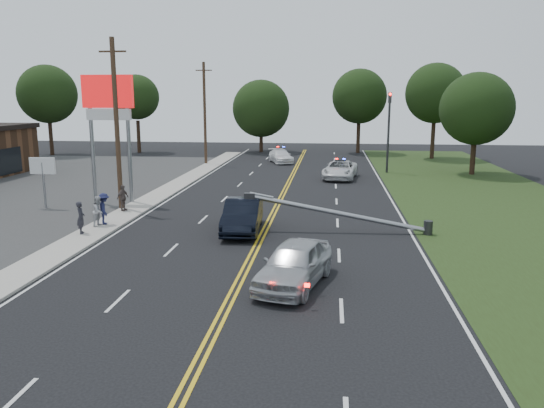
# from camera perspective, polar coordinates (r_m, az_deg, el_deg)

# --- Properties ---
(ground) EXTENTS (120.00, 120.00, 0.00)m
(ground) POSITION_cam_1_polar(r_m,az_deg,el_deg) (19.46, -3.70, -8.62)
(ground) COLOR black
(ground) RESTS_ON ground
(sidewalk) EXTENTS (1.80, 70.00, 0.12)m
(sidewalk) POSITION_cam_1_polar(r_m,az_deg,el_deg) (31.03, -15.89, -1.29)
(sidewalk) COLOR #A49E94
(sidewalk) RESTS_ON ground
(grass_verge) EXTENTS (12.00, 80.00, 0.01)m
(grass_verge) POSITION_cam_1_polar(r_m,az_deg,el_deg) (30.55, 25.78, -2.31)
(grass_verge) COLOR #233213
(grass_verge) RESTS_ON ground
(centerline_yellow) EXTENTS (0.36, 80.00, 0.00)m
(centerline_yellow) POSITION_cam_1_polar(r_m,az_deg,el_deg) (28.95, -0.28, -1.84)
(centerline_yellow) COLOR gold
(centerline_yellow) RESTS_ON ground
(pylon_sign) EXTENTS (3.20, 0.35, 8.00)m
(pylon_sign) POSITION_cam_1_polar(r_m,az_deg,el_deg) (34.82, -17.19, 9.85)
(pylon_sign) COLOR gray
(pylon_sign) RESTS_ON ground
(small_sign) EXTENTS (1.60, 0.14, 3.10)m
(small_sign) POSITION_cam_1_polar(r_m,az_deg,el_deg) (34.86, -23.43, 3.36)
(small_sign) COLOR gray
(small_sign) RESTS_ON ground
(traffic_signal) EXTENTS (0.28, 0.41, 7.05)m
(traffic_signal) POSITION_cam_1_polar(r_m,az_deg,el_deg) (48.31, 12.45, 8.27)
(traffic_signal) COLOR #2D2D30
(traffic_signal) RESTS_ON ground
(fallen_streetlight) EXTENTS (9.36, 0.44, 1.91)m
(fallen_streetlight) POSITION_cam_1_polar(r_m,az_deg,el_deg) (26.64, 8.20, -1.14)
(fallen_streetlight) COLOR #2D2D30
(fallen_streetlight) RESTS_ON ground
(utility_pole_mid) EXTENTS (1.60, 0.28, 10.00)m
(utility_pole_mid) POSITION_cam_1_polar(r_m,az_deg,el_deg) (32.51, -16.37, 8.20)
(utility_pole_mid) COLOR #382619
(utility_pole_mid) RESTS_ON ground
(utility_pole_far) EXTENTS (1.60, 0.28, 10.00)m
(utility_pole_far) POSITION_cam_1_polar(r_m,az_deg,el_deg) (53.48, -7.24, 9.67)
(utility_pole_far) COLOR #382619
(utility_pole_far) RESTS_ON ground
(tree_4) EXTENTS (6.62, 6.62, 10.28)m
(tree_4) POSITION_cam_1_polar(r_m,az_deg,el_deg) (66.99, -23.01, 10.82)
(tree_4) COLOR black
(tree_4) RESTS_ON ground
(tree_5) EXTENTS (5.32, 5.32, 9.30)m
(tree_5) POSITION_cam_1_polar(r_m,az_deg,el_deg) (66.65, -14.35, 11.06)
(tree_5) COLOR black
(tree_5) RESTS_ON ground
(tree_6) EXTENTS (6.91, 6.91, 8.72)m
(tree_6) POSITION_cam_1_polar(r_m,az_deg,el_deg) (65.34, -1.19, 10.22)
(tree_6) COLOR black
(tree_6) RESTS_ON ground
(tree_7) EXTENTS (6.46, 6.46, 9.96)m
(tree_7) POSITION_cam_1_polar(r_m,az_deg,el_deg) (65.02, 9.40, 11.35)
(tree_7) COLOR black
(tree_7) RESTS_ON ground
(tree_8) EXTENTS (6.42, 6.42, 10.26)m
(tree_8) POSITION_cam_1_polar(r_m,az_deg,el_deg) (60.68, 17.18, 11.30)
(tree_8) COLOR black
(tree_8) RESTS_ON ground
(tree_9) EXTENTS (6.18, 6.18, 8.76)m
(tree_9) POSITION_cam_1_polar(r_m,az_deg,el_deg) (49.22, 21.14, 9.52)
(tree_9) COLOR black
(tree_9) RESTS_ON ground
(crashed_sedan) EXTENTS (2.02, 5.04, 1.63)m
(crashed_sedan) POSITION_cam_1_polar(r_m,az_deg,el_deg) (26.65, -3.19, -1.26)
(crashed_sedan) COLOR black
(crashed_sedan) RESTS_ON ground
(waiting_sedan) EXTENTS (3.02, 5.05, 1.61)m
(waiting_sedan) POSITION_cam_1_polar(r_m,az_deg,el_deg) (19.11, 2.42, -6.43)
(waiting_sedan) COLOR #AEB1B6
(waiting_sedan) RESTS_ON ground
(emergency_a) EXTENTS (3.21, 5.67, 1.49)m
(emergency_a) POSITION_cam_1_polar(r_m,az_deg,el_deg) (44.35, 7.33, 3.69)
(emergency_a) COLOR silver
(emergency_a) RESTS_ON ground
(emergency_b) EXTENTS (3.30, 4.99, 1.34)m
(emergency_b) POSITION_cam_1_polar(r_m,az_deg,el_deg) (54.74, 0.94, 5.16)
(emergency_b) COLOR white
(emergency_b) RESTS_ON ground
(bystander_a) EXTENTS (0.58, 0.68, 1.58)m
(bystander_a) POSITION_cam_1_polar(r_m,az_deg,el_deg) (27.40, -19.88, -1.38)
(bystander_a) COLOR #25242C
(bystander_a) RESTS_ON sidewalk
(bystander_b) EXTENTS (0.73, 0.86, 1.55)m
(bystander_b) POSITION_cam_1_polar(r_m,az_deg,el_deg) (28.74, -18.13, -0.71)
(bystander_b) COLOR #AEAEB3
(bystander_b) RESTS_ON sidewalk
(bystander_c) EXTENTS (1.05, 1.23, 1.65)m
(bystander_c) POSITION_cam_1_polar(r_m,az_deg,el_deg) (29.00, -17.61, -0.48)
(bystander_c) COLOR #1B1E44
(bystander_c) RESTS_ON sidewalk
(bystander_d) EXTENTS (0.67, 0.97, 1.53)m
(bystander_d) POSITION_cam_1_polar(r_m,az_deg,el_deg) (32.12, -15.75, 0.64)
(bystander_d) COLOR #594B47
(bystander_d) RESTS_ON sidewalk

